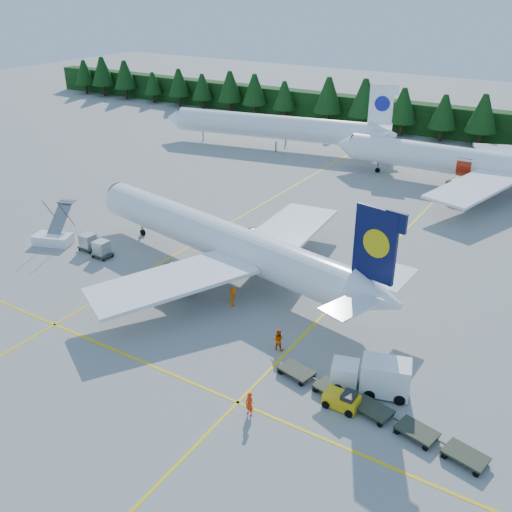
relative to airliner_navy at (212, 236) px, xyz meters
The scene contains 16 objects.
ground 14.49m from the airliner_navy, 52.31° to the right, with size 320.00×320.00×0.00m, color gray.
taxi_stripe_a 11.02m from the airliner_navy, 121.35° to the left, with size 0.25×120.00×0.01m, color yellow.
taxi_stripe_b 17.45m from the airliner_navy, 31.39° to the left, with size 0.25×120.00×0.01m, color yellow.
taxi_stripe_cross 19.47m from the airliner_navy, 63.36° to the right, with size 80.00×0.25×0.01m, color yellow.
treeline_hedge 71.41m from the airliner_navy, 83.10° to the left, with size 220.00×4.00×6.00m, color black.
airliner_navy is the anchor object (origin of this frame).
airliner_red 44.69m from the airliner_navy, 69.39° to the left, with size 42.24×34.77×12.28m.
airliner_far_left 50.12m from the airliner_navy, 114.89° to the left, with size 42.85×11.51×12.56m.
airstairs 20.49m from the airliner_navy, 166.15° to the right, with size 4.97×6.66×3.95m.
service_truck 24.83m from the airliner_navy, 25.47° to the right, with size 6.16×3.70×2.80m.
baggage_tug 25.42m from the airliner_navy, 32.30° to the right, with size 2.56×1.38×1.37m.
dolly_train 27.07m from the airliner_navy, 28.95° to the right, with size 16.55×4.28×0.16m.
uld_pair 14.27m from the airliner_navy, 161.53° to the right, with size 4.91×2.23×1.66m.
crew_a 24.04m from the airliner_navy, 47.93° to the right, with size 0.70×0.46×1.92m, color #F63105.
crew_b 17.00m from the airliner_navy, 35.13° to the right, with size 0.95×0.74×1.96m, color #E25204.
crew_c 9.10m from the airliner_navy, 41.45° to the right, with size 0.83×0.56×2.01m, color #FF5E05.
Camera 1 is at (24.73, -33.49, 28.25)m, focal length 40.00 mm.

